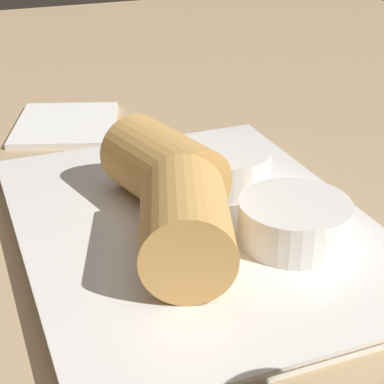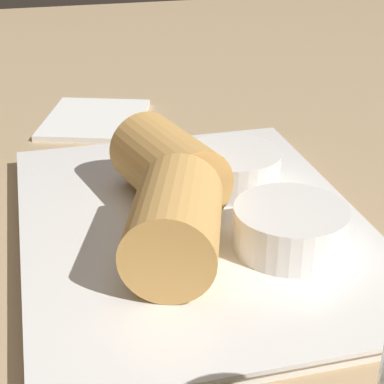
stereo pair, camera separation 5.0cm
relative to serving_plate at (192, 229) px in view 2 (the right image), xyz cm
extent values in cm
cube|color=tan|center=(-0.66, 0.08, -1.76)|extent=(180.00, 140.00, 2.00)
cube|color=white|center=(0.00, 0.00, -0.16)|extent=(30.70, 23.64, 1.20)
cube|color=white|center=(0.00, 0.00, 0.59)|extent=(31.93, 24.59, 0.30)
cylinder|color=#DBA356|center=(-3.36, -0.95, 3.66)|extent=(10.19, 7.91, 5.83)
sphere|color=#B23D2D|center=(-6.88, -1.86, 3.66)|extent=(3.79, 3.79, 3.79)
cylinder|color=#DBA356|center=(5.12, -2.46, 3.66)|extent=(10.42, 8.42, 5.83)
sphere|color=#B23D2D|center=(1.68, -1.30, 3.66)|extent=(3.79, 3.79, 3.79)
cylinder|color=white|center=(-4.84, 4.58, 2.22)|extent=(7.68, 7.68, 2.96)
cylinder|color=#DBBC89|center=(-4.84, 4.58, 3.43)|extent=(6.30, 6.30, 0.53)
cylinder|color=white|center=(5.09, 5.47, 2.22)|extent=(7.68, 7.68, 2.96)
cylinder|color=beige|center=(5.09, 5.47, 3.43)|extent=(6.30, 6.30, 0.53)
cube|color=white|center=(-25.83, -4.06, -0.46)|extent=(14.63, 13.52, 0.60)
camera|label=1|loc=(37.75, -14.87, 23.84)|focal=60.00mm
camera|label=2|loc=(39.29, -10.11, 23.84)|focal=60.00mm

